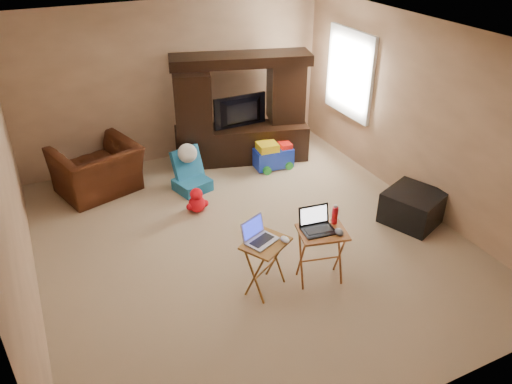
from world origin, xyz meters
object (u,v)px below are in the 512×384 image
plush_toy (197,200)px  tray_table_right (321,256)px  ottoman (413,207)px  mouse_left (285,239)px  push_toy (273,155)px  tray_table_left (265,266)px  mouse_right (339,232)px  child_rocker (191,172)px  recliner (98,170)px  entertainment_center (241,110)px  water_bottle (335,215)px  television (242,113)px  laptop_left (262,232)px  laptop_right (319,222)px

plush_toy → tray_table_right: tray_table_right is taller
ottoman → mouse_left: bearing=-168.7°
push_toy → tray_table_left: bearing=-114.8°
tray_table_left → mouse_right: mouse_right is taller
child_rocker → plush_toy: (-0.14, -0.59, -0.12)m
push_toy → recliner: bearing=175.4°
recliner → mouse_left: (1.42, -3.03, 0.29)m
tray_table_left → mouse_right: (0.75, -0.25, 0.38)m
entertainment_center → water_bottle: (-0.27, -3.08, -0.11)m
tray_table_right → water_bottle: size_ratio=3.25×
recliner → mouse_left: size_ratio=8.77×
entertainment_center → mouse_right: entertainment_center is taller
push_toy → tray_table_left: tray_table_left is taller
entertainment_center → plush_toy: bearing=-119.4°
mouse_right → mouse_left: bearing=162.3°
tray_table_left → ottoman: bearing=-21.0°
television → laptop_left: size_ratio=2.72×
water_bottle → tray_table_right: bearing=-158.2°
plush_toy → mouse_right: bearing=-67.1°
tray_table_left → mouse_right: size_ratio=4.65×
ottoman → laptop_left: 2.48m
ottoman → television: bearing=115.9°
tray_table_left → recliner: bearing=82.7°
tray_table_left → television: bearing=40.2°
ottoman → laptop_right: size_ratio=1.94×
entertainment_center → mouse_left: size_ratio=16.89×
child_rocker → tray_table_right: (0.61, -2.55, 0.02)m
laptop_right → child_rocker: bearing=109.7°
ottoman → plush_toy: bearing=149.6°
push_toy → ottoman: (0.95, -2.18, -0.01)m
recliner → tray_table_right: (1.84, -3.09, -0.03)m
television → mouse_left: 3.20m
push_toy → laptop_right: laptop_right is taller
entertainment_center → mouse_right: size_ratio=15.93×
entertainment_center → tray_table_left: 3.27m
water_bottle → mouse_right: bearing=-109.3°
tray_table_left → tray_table_right: tray_table_right is taller
mouse_left → water_bottle: size_ratio=0.62×
tray_table_left → tray_table_right: 0.63m
laptop_left → mouse_right: size_ratio=2.43×
tray_table_left → laptop_right: bearing=-40.3°
child_rocker → ottoman: size_ratio=0.91×
plush_toy → laptop_right: 2.15m
laptop_right → mouse_left: 0.41m
television → laptop_left: (-1.12, -2.96, -0.09)m
entertainment_center → mouse_left: (-0.90, -3.11, -0.22)m
television → laptop_left: television is taller
child_rocker → push_toy: child_rocker is taller
recliner → tray_table_left: (1.23, -2.96, -0.05)m
plush_toy → water_bottle: bearing=-63.3°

